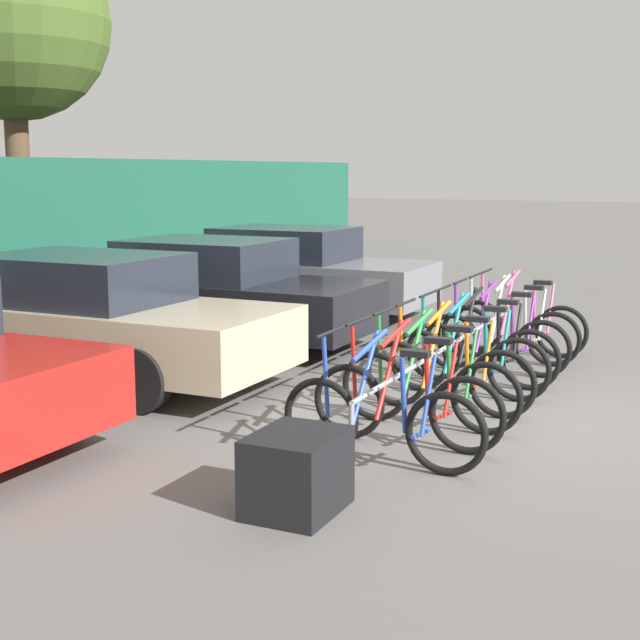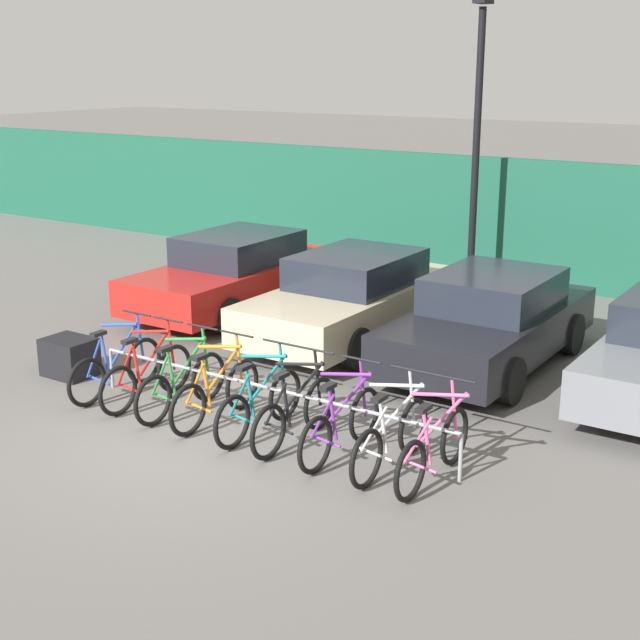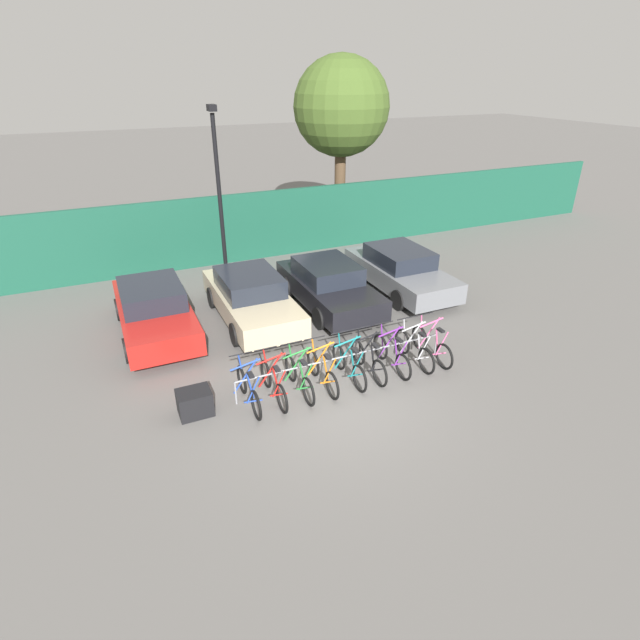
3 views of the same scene
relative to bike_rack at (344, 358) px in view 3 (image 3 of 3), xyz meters
The scene contains 19 objects.
ground_plane 1.01m from the bike_rack, 129.66° to the right, with size 120.00×120.00×0.00m, color #605E5B.
hoarding_wall 8.88m from the bike_rack, 93.63° to the left, with size 36.00×0.16×2.53m, color #19513D.
bike_rack is the anchor object (origin of this frame).
bicycle_blue 2.38m from the bike_rack, behind, with size 0.68×1.71×1.05m.
bicycle_red 1.82m from the bike_rack, behind, with size 0.68×1.71×1.05m.
bicycle_green 1.22m from the bike_rack, behind, with size 0.68×1.71×1.05m.
bicycle_orange 0.66m from the bike_rack, 166.74° to the right, with size 0.68×1.71×1.05m.
bicycle_teal 0.20m from the bike_rack, 71.83° to the right, with size 0.68×1.71×1.05m.
bicycle_black 0.60m from the bike_rack, 14.60° to the right, with size 0.68×1.71×1.05m.
bicycle_purple 1.22m from the bike_rack, ahead, with size 0.68×1.71×1.05m.
bicycle_silver 1.87m from the bike_rack, ahead, with size 0.68×1.71×1.05m.
bicycle_pink 2.38m from the bike_rack, ahead, with size 0.68×1.71×1.05m.
car_red 5.56m from the bike_rack, 131.92° to the left, with size 1.91×4.45×1.40m.
car_beige 3.99m from the bike_rack, 105.37° to the left, with size 1.91×4.48×1.40m.
car_black 3.98m from the bike_rack, 70.14° to the left, with size 1.91×4.32×1.40m.
car_grey 5.64m from the bike_rack, 44.39° to the left, with size 1.91×4.49×1.40m.
lamp_post 8.29m from the bike_rack, 95.71° to the left, with size 0.24×0.44×5.57m.
cargo_crate 3.51m from the bike_rack, behind, with size 0.70×0.56×0.55m, color black.
tree_behind_hoarding 12.68m from the bike_rack, 64.24° to the left, with size 3.90×3.90×7.15m.
Camera 3 is at (-4.08, -8.20, 6.55)m, focal length 28.00 mm.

